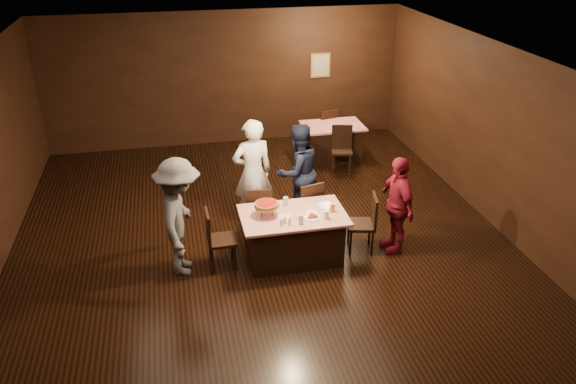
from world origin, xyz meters
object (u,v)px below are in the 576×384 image
object	(u,v)px
chair_back_near	(342,150)
chair_back_far	(325,129)
chair_far_right	(307,206)
back_table	(332,142)
main_table	(293,236)
chair_end_left	(222,239)
glass_amber	(332,208)
glass_back	(286,201)
glass_front_right	(326,215)
chair_far_left	(259,211)
glass_front_left	(301,219)
pizza_stand	(266,205)
diner_red_shirt	(397,204)
diner_grey_knit	(180,217)
diner_navy_hoodie	(298,172)
chair_end_right	(361,223)
plate_empty	(325,206)
diner_white_jacket	(253,173)

from	to	relation	value
chair_back_near	chair_back_far	bearing A→B (deg)	103.97
chair_far_right	back_table	bearing A→B (deg)	-128.84
main_table	chair_end_left	bearing A→B (deg)	180.00
glass_amber	chair_back_near	bearing A→B (deg)	69.93
glass_back	chair_far_right	bearing A→B (deg)	45.00
main_table	glass_back	distance (m)	0.55
chair_back_near	glass_front_right	bearing A→B (deg)	-97.29
chair_far_left	glass_front_left	xyz separation A→B (m)	(0.45, -1.05, 0.37)
chair_back_near	glass_back	world-z (taller)	chair_back_near
chair_back_near	main_table	bearing A→B (deg)	-105.82
glass_front_right	chair_far_left	bearing A→B (deg)	130.36
pizza_stand	glass_back	size ratio (longest dim) A/B	2.71
main_table	glass_back	xyz separation A→B (m)	(-0.05, 0.30, 0.46)
chair_far_left	chair_back_far	distance (m)	4.11
glass_amber	diner_red_shirt	bearing A→B (deg)	-1.84
chair_far_right	diner_grey_knit	distance (m)	2.25
diner_grey_knit	glass_amber	size ratio (longest dim) A/B	12.97
chair_back_near	diner_navy_hoodie	distance (m)	2.19
diner_grey_knit	pizza_stand	world-z (taller)	diner_grey_knit
chair_far_left	chair_end_right	distance (m)	1.68
chair_far_left	glass_back	xyz separation A→B (m)	(0.35, -0.45, 0.37)
pizza_stand	plate_empty	world-z (taller)	pizza_stand
chair_end_right	chair_back_near	bearing A→B (deg)	-179.06
chair_end_right	diner_red_shirt	bearing A→B (deg)	93.61
diner_red_shirt	chair_end_right	bearing A→B (deg)	-103.19
glass_front_right	glass_amber	bearing A→B (deg)	53.13
main_table	glass_amber	xyz separation A→B (m)	(0.60, -0.05, 0.46)
chair_end_right	chair_back_near	size ratio (longest dim) A/B	1.00
chair_end_right	diner_white_jacket	distance (m)	2.01
chair_end_right	diner_navy_hoodie	xyz separation A→B (m)	(-0.72, 1.29, 0.39)
chair_far_right	diner_white_jacket	world-z (taller)	diner_white_jacket
glass_front_left	glass_back	distance (m)	0.61
chair_back_near	glass_front_right	size ratio (longest dim) A/B	6.79
chair_end_right	chair_back_near	distance (m)	3.04
diner_red_shirt	plate_empty	world-z (taller)	diner_red_shirt
glass_front_right	main_table	bearing A→B (deg)	150.95
chair_back_near	glass_front_right	distance (m)	3.49
plate_empty	glass_front_right	world-z (taller)	glass_front_right
back_table	pizza_stand	bearing A→B (deg)	-120.12
chair_back_far	glass_front_right	world-z (taller)	chair_back_far
chair_far_right	glass_front_left	distance (m)	1.17
chair_far_left	diner_white_jacket	xyz separation A→B (m)	(-0.02, 0.48, 0.47)
diner_navy_hoodie	diner_red_shirt	size ratio (longest dim) A/B	1.08
chair_back_near	diner_white_jacket	distance (m)	2.79
chair_far_right	chair_end_left	xyz separation A→B (m)	(-1.50, -0.75, 0.00)
chair_far_right	glass_back	distance (m)	0.73
glass_amber	glass_back	world-z (taller)	same
chair_back_near	diner_grey_knit	bearing A→B (deg)	-124.77
back_table	chair_back_near	world-z (taller)	chair_back_near
main_table	chair_end_left	distance (m)	1.10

